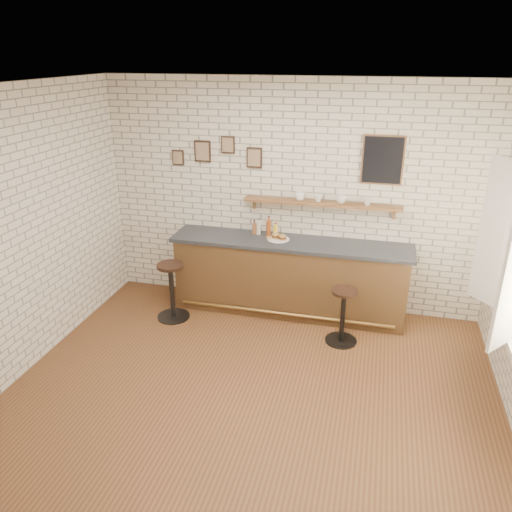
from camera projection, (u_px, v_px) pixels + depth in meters
The scene contains 19 objects.
ground at pixel (254, 385), 5.27m from camera, with size 5.00×5.00×0.00m, color brown.
bar_counter at pixel (289, 277), 6.59m from camera, with size 3.10×0.65×1.01m.
sandwich_plate at pixel (278, 239), 6.44m from camera, with size 0.28×0.28×0.01m, color white.
ciabatta_sandwich at pixel (279, 236), 6.43m from camera, with size 0.23×0.16×0.07m.
potato_chips at pixel (276, 238), 6.45m from camera, with size 0.26×0.18×0.00m.
bitters_bottle_brown at pixel (254, 228), 6.61m from camera, with size 0.06×0.06×0.20m.
bitters_bottle_white at pixel (259, 228), 6.59m from camera, with size 0.06×0.06×0.22m.
bitters_bottle_amber at pixel (269, 227), 6.55m from camera, with size 0.06×0.06×0.27m.
condiment_bottle_yellow at pixel (275, 230), 6.55m from camera, with size 0.06×0.06×0.18m.
bar_stool_left at pixel (172, 289), 6.46m from camera, with size 0.42×0.42×0.76m.
bar_stool_right at pixel (343, 314), 5.93m from camera, with size 0.39×0.39×0.69m.
wall_shelf at pixel (322, 203), 6.32m from camera, with size 2.00×0.18×0.18m.
shelf_cup_a at pixel (300, 196), 6.35m from camera, with size 0.14×0.14×0.11m, color white.
shelf_cup_b at pixel (318, 198), 6.30m from camera, with size 0.10×0.10×0.09m, color white.
shelf_cup_c at pixel (341, 199), 6.23m from camera, with size 0.13×0.13×0.10m, color white.
shelf_cup_d at pixel (367, 202), 6.16m from camera, with size 0.10×0.10×0.09m, color white.
back_wall_decor at pixel (311, 157), 6.21m from camera, with size 2.96×0.02×0.56m.
window_sill at pixel (510, 326), 4.65m from camera, with size 0.20×1.35×0.06m.
book_lower at pixel (512, 329), 4.52m from camera, with size 0.17×0.23×0.02m, color tan.
Camera 1 is at (1.08, -4.20, 3.29)m, focal length 35.00 mm.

